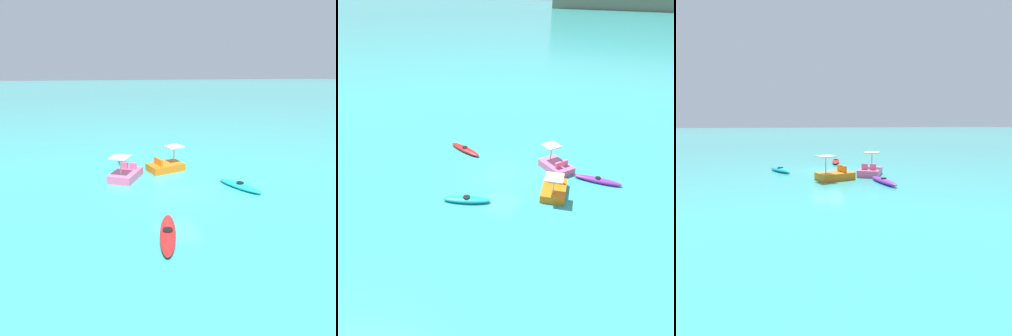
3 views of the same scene
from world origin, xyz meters
The scene contains 6 objects.
ground_plane centered at (0.00, 0.00, 0.00)m, with size 600.00×600.00×0.00m, color #38ADA8.
kayak_red centered at (-4.21, 1.95, 0.16)m, with size 3.34×1.66×0.37m.
kayak_purple centered at (6.37, 1.98, 0.16)m, with size 3.21×0.69×0.37m.
kayak_cyan centered at (-0.42, -3.80, 0.16)m, with size 2.99×1.73×0.37m.
pedal_boat_orange centered at (4.13, -0.63, 0.34)m, with size 1.97×2.67×1.68m.
pedal_boat_pink centered at (3.29, 2.36, 0.34)m, with size 2.83×2.58×1.68m.
Camera 1 is at (-14.23, 5.23, 6.50)m, focal length 30.82 mm.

